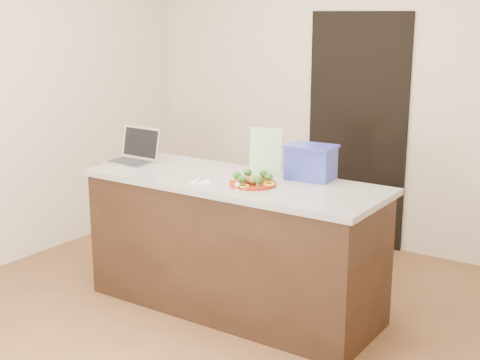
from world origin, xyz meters
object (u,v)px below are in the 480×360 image
Objects in this scene: blue_box at (311,162)px; chair at (300,216)px; napkin at (203,182)px; plate at (253,183)px; laptop at (135,153)px; island at (233,244)px; yogurt_bottle at (237,186)px.

chair is (-0.32, 0.45, -0.54)m from blue_box.
napkin is at bearing -143.43° from blue_box.
laptop reaches higher than plate.
plate is 2.19× the size of napkin.
island is 0.77m from blue_box.
napkin is at bearing 171.61° from yogurt_bottle.
laptop is 1.10× the size of blue_box.
blue_box is at bearing -52.11° from chair.
napkin is at bearing -12.57° from laptop.
napkin is 0.41× the size of blue_box.
plate is 0.92m from chair.
island is 0.73m from chair.
laptop is (-1.08, 0.09, 0.06)m from plate.
napkin is 0.72m from blue_box.
yogurt_bottle is 1.10m from laptop.
yogurt_bottle is (0.19, -0.23, 0.48)m from island.
napkin is at bearing -119.10° from island.
island is 6.17× the size of blue_box.
plate is 0.90× the size of blue_box.
island is 2.37× the size of chair.
blue_box is (1.31, 0.26, 0.05)m from laptop.
laptop is at bearing -173.18° from blue_box.
laptop is at bearing 175.24° from plate.
napkin reaches higher than island.
island is at bearing 1.22° from laptop.
yogurt_bottle is at bearing -82.50° from chair.
blue_box is (0.43, 0.27, 0.57)m from island.
plate is (0.20, -0.08, 0.47)m from island.
napkin is (-0.31, -0.11, -0.01)m from plate.
laptop is at bearing 179.07° from island.
napkin is 1.03m from chair.
laptop is 0.42× the size of chair.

